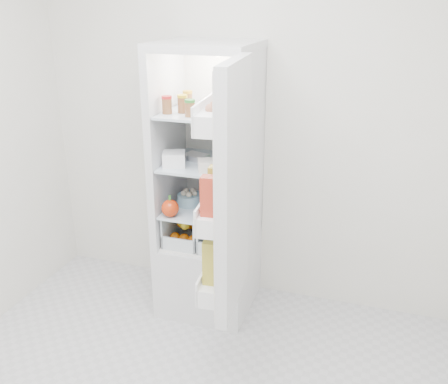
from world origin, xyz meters
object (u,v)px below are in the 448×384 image
(red_cabbage, at_px, (226,195))
(mushroom_bowl, at_px, (189,200))
(fridge_door, at_px, (228,195))
(refrigerator, at_px, (211,215))

(red_cabbage, relative_size, mushroom_bowl, 1.09)
(fridge_door, bearing_deg, refrigerator, 21.97)
(mushroom_bowl, bearing_deg, red_cabbage, 8.71)
(refrigerator, bearing_deg, mushroom_bowl, -153.09)
(red_cabbage, xyz_separation_m, mushroom_bowl, (-0.24, -0.04, -0.05))
(mushroom_bowl, bearing_deg, refrigerator, 26.91)
(refrigerator, height_order, mushroom_bowl, refrigerator)
(fridge_door, bearing_deg, red_cabbage, 13.78)
(refrigerator, height_order, red_cabbage, refrigerator)
(refrigerator, xyz_separation_m, fridge_door, (0.33, -0.64, 0.43))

